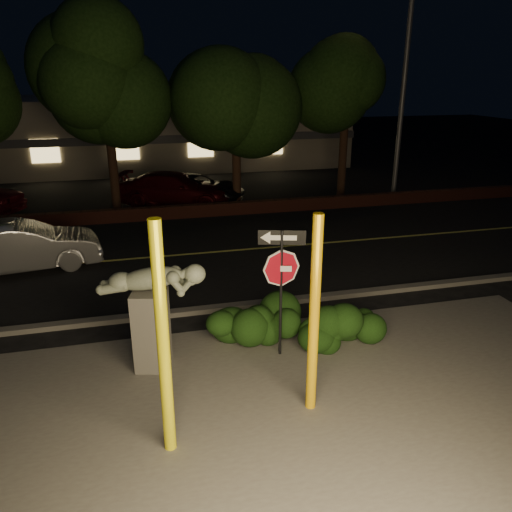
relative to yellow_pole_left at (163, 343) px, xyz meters
The scene contains 22 objects.
ground 11.75m from the yellow_pole_left, 82.23° to the left, with size 90.00×90.00×0.00m, color black.
patio 2.43m from the yellow_pole_left, 17.89° to the left, with size 14.00×6.00×0.02m, color #4C4944.
road 8.83m from the yellow_pole_left, 79.55° to the left, with size 80.00×8.00×0.01m, color black.
lane_marking 8.83m from the yellow_pole_left, 79.55° to the left, with size 80.00×0.12×0.01m, color #BCB84B.
curb 4.99m from the yellow_pole_left, 70.40° to the left, with size 80.00×0.25×0.12m, color #4C4944.
brick_wall 12.99m from the yellow_pole_left, 83.01° to the left, with size 40.00×0.35×0.50m, color #3F1A14.
parking_lot 18.66m from the yellow_pole_left, 85.15° to the left, with size 40.00×12.00×0.01m, color black.
building 26.54m from the yellow_pole_left, 86.61° to the left, with size 22.00×10.20×4.00m.
tree_far_b 15.34m from the yellow_pole_left, 93.62° to the left, with size 5.20×5.20×8.41m.
tree_far_c 15.37m from the yellow_pole_left, 74.12° to the left, with size 4.80×4.80×7.84m.
tree_far_d 17.74m from the yellow_pole_left, 58.51° to the left, with size 4.40×4.40×7.42m.
yellow_pole_left is the anchor object (origin of this frame).
yellow_pole_right 2.41m from the yellow_pole_left, ahead, with size 0.17×0.17×3.38m, color #EBB00E.
signpost 3.20m from the yellow_pole_left, 42.48° to the left, with size 0.86×0.26×2.60m.
sculpture 2.36m from the yellow_pole_left, 91.77° to the left, with size 1.97×0.96×2.11m.
hedge_center 3.64m from the yellow_pole_left, 54.73° to the left, with size 2.12×0.99×1.10m, color black.
hedge_right 4.32m from the yellow_pole_left, 33.75° to the left, with size 1.55×0.83×1.02m, color black.
hedge_far_right 4.83m from the yellow_pole_left, 30.43° to the left, with size 1.27×0.79×0.88m, color black.
streetlight 18.83m from the yellow_pole_left, 51.86° to the left, with size 1.64×0.48×10.92m.
silver_sedan 9.10m from the yellow_pole_left, 112.26° to the left, with size 1.49×4.26×1.40m, color #A7A7AC.
parked_car_darkred 15.00m from the yellow_pole_left, 84.21° to the left, with size 1.96×4.83×1.40m, color #3D080D.
parked_car_dark 15.49m from the yellow_pole_left, 81.05° to the left, with size 2.01×4.35×1.21m, color black.
Camera 1 is at (-1.80, -7.69, 5.29)m, focal length 35.00 mm.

